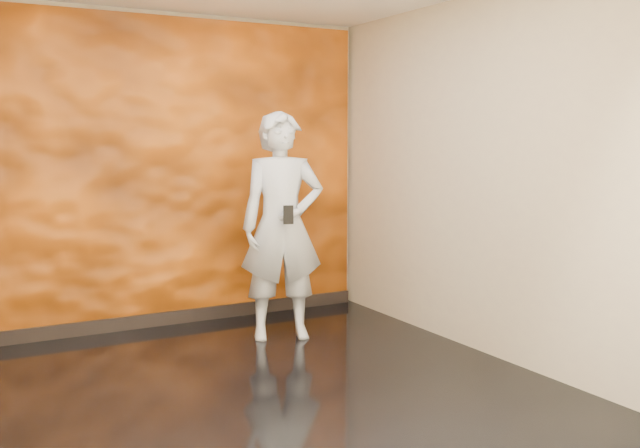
{
  "coord_description": "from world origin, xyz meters",
  "views": [
    {
      "loc": [
        -1.77,
        -4.31,
        1.69
      ],
      "look_at": [
        0.87,
        0.53,
        1.02
      ],
      "focal_mm": 40.0,
      "sensor_mm": 36.0,
      "label": 1
    }
  ],
  "objects": [
    {
      "name": "phone",
      "position": [
        0.73,
        0.8,
        1.08
      ],
      "size": [
        0.08,
        0.04,
        0.15
      ],
      "primitive_type": "cube",
      "rotation": [
        0.0,
        0.0,
        -0.32
      ],
      "color": "black",
      "rests_on": "man"
    },
    {
      "name": "room",
      "position": [
        0.0,
        0.0,
        1.4
      ],
      "size": [
        4.02,
        4.02,
        2.81
      ],
      "color": "black",
      "rests_on": "ground"
    },
    {
      "name": "baseboard",
      "position": [
        0.0,
        1.92,
        0.06
      ],
      "size": [
        3.9,
        0.04,
        0.12
      ],
      "primitive_type": "cube",
      "color": "black",
      "rests_on": "ground"
    },
    {
      "name": "feature_wall",
      "position": [
        0.0,
        1.96,
        1.38
      ],
      "size": [
        3.9,
        0.06,
        2.75
      ],
      "primitive_type": "cube",
      "color": "orange",
      "rests_on": "ground"
    },
    {
      "name": "man",
      "position": [
        0.79,
        1.05,
        0.96
      ],
      "size": [
        0.8,
        0.64,
        1.91
      ],
      "primitive_type": "imported",
      "rotation": [
        0.0,
        0.0,
        -0.3
      ],
      "color": "#9CA2AB",
      "rests_on": "ground"
    }
  ]
}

